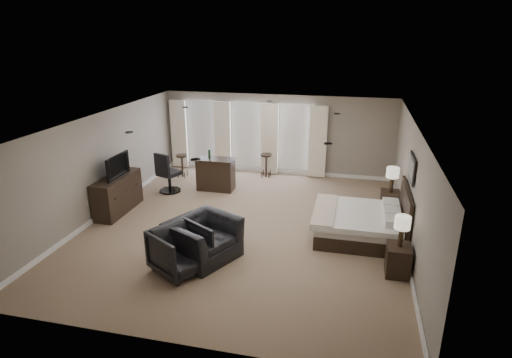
% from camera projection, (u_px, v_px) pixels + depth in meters
% --- Properties ---
extents(room, '(7.60, 8.60, 2.64)m').
position_uv_depth(room, '(244.00, 176.00, 10.03)').
color(room, '#836B53').
rests_on(room, ground).
extents(window_bay, '(5.25, 0.20, 2.30)m').
position_uv_depth(window_bay, '(246.00, 137.00, 14.05)').
color(window_bay, silver).
rests_on(window_bay, room).
extents(bed, '(1.98, 1.89, 1.26)m').
position_uv_depth(bed, '(354.00, 211.00, 9.75)').
color(bed, silver).
rests_on(bed, ground).
extents(nightstand_near, '(0.45, 0.56, 0.61)m').
position_uv_depth(nightstand_near, '(398.00, 260.00, 8.33)').
color(nightstand_near, black).
rests_on(nightstand_near, ground).
extents(nightstand_far, '(0.47, 0.58, 0.63)m').
position_uv_depth(nightstand_far, '(389.00, 204.00, 10.99)').
color(nightstand_far, black).
rests_on(nightstand_far, ground).
extents(lamp_near, '(0.30, 0.30, 0.63)m').
position_uv_depth(lamp_near, '(402.00, 232.00, 8.13)').
color(lamp_near, beige).
rests_on(lamp_near, nightstand_near).
extents(lamp_far, '(0.32, 0.32, 0.66)m').
position_uv_depth(lamp_far, '(392.00, 180.00, 10.78)').
color(lamp_far, beige).
rests_on(lamp_far, nightstand_far).
extents(wall_art, '(0.04, 0.96, 0.56)m').
position_uv_depth(wall_art, '(411.00, 168.00, 9.14)').
color(wall_art, slate).
rests_on(wall_art, room).
extents(dresser, '(0.54, 1.67, 0.97)m').
position_uv_depth(dresser, '(118.00, 194.00, 11.15)').
color(dresser, black).
rests_on(dresser, ground).
extents(tv, '(0.59, 1.03, 0.13)m').
position_uv_depth(tv, '(115.00, 174.00, 10.97)').
color(tv, black).
rests_on(tv, dresser).
extents(armchair_near, '(1.36, 1.58, 1.16)m').
position_uv_depth(armchair_near, '(203.00, 233.00, 8.83)').
color(armchair_near, black).
rests_on(armchair_near, ground).
extents(armchair_far, '(1.28, 1.30, 1.00)m').
position_uv_depth(armchair_far, '(180.00, 248.00, 8.37)').
color(armchair_far, black).
rests_on(armchair_far, ground).
extents(bar_counter, '(1.11, 0.58, 0.97)m').
position_uv_depth(bar_counter, '(216.00, 174.00, 12.69)').
color(bar_counter, black).
rests_on(bar_counter, ground).
extents(bar_stool_left, '(0.44, 0.44, 0.74)m').
position_uv_depth(bar_stool_left, '(182.00, 166.00, 13.84)').
color(bar_stool_left, black).
rests_on(bar_stool_left, ground).
extents(bar_stool_right, '(0.48, 0.48, 0.77)m').
position_uv_depth(bar_stool_right, '(266.00, 166.00, 13.81)').
color(bar_stool_right, black).
rests_on(bar_stool_right, ground).
extents(desk_chair, '(0.80, 0.80, 1.22)m').
position_uv_depth(desk_chair, '(169.00, 172.00, 12.48)').
color(desk_chair, black).
rests_on(desk_chair, ground).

